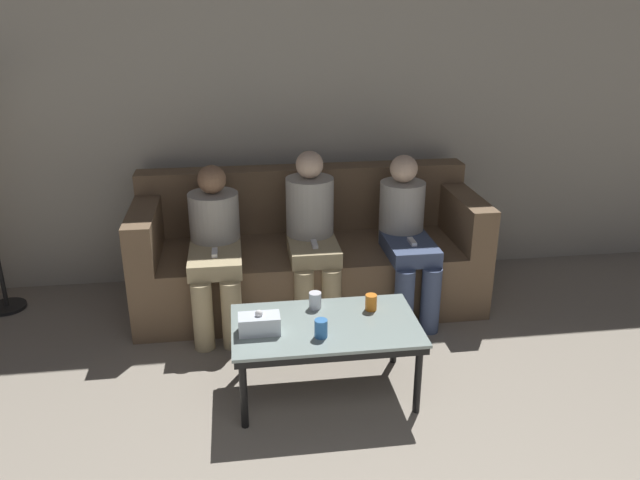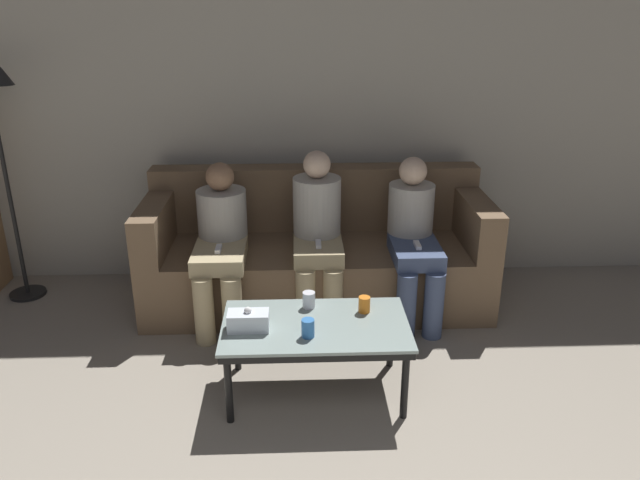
# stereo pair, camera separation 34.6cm
# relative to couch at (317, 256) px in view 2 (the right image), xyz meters

# --- Properties ---
(wall_back) EXTENTS (12.00, 0.06, 2.60)m
(wall_back) POSITION_rel_couch_xyz_m (0.00, 0.52, 0.96)
(wall_back) COLOR #B7B2A3
(wall_back) RESTS_ON ground_plane
(couch) EXTENTS (2.41, 0.89, 0.93)m
(couch) POSITION_rel_couch_xyz_m (0.00, 0.00, 0.00)
(couch) COLOR brown
(couch) RESTS_ON ground_plane
(coffee_table) EXTENTS (1.02, 0.60, 0.44)m
(coffee_table) POSITION_rel_couch_xyz_m (-0.05, -1.18, 0.05)
(coffee_table) COLOR #8C9E99
(coffee_table) RESTS_ON ground_plane
(cup_near_left) EXTENTS (0.07, 0.07, 0.10)m
(cup_near_left) POSITION_rel_couch_xyz_m (-0.09, -1.31, 0.14)
(cup_near_left) COLOR #3372BF
(cup_near_left) RESTS_ON coffee_table
(cup_near_right) EXTENTS (0.07, 0.07, 0.09)m
(cup_near_right) POSITION_rel_couch_xyz_m (0.23, -1.05, 0.14)
(cup_near_right) COLOR orange
(cup_near_right) RESTS_ON coffee_table
(cup_far_center) EXTENTS (0.07, 0.07, 0.10)m
(cup_far_center) POSITION_rel_couch_xyz_m (-0.08, -0.99, 0.14)
(cup_far_center) COLOR silver
(cup_far_center) RESTS_ON coffee_table
(tissue_box) EXTENTS (0.22, 0.12, 0.13)m
(tissue_box) POSITION_rel_couch_xyz_m (-0.41, -1.22, 0.15)
(tissue_box) COLOR silver
(tissue_box) RESTS_ON coffee_table
(standing_lamp) EXTENTS (0.31, 0.26, 1.67)m
(standing_lamp) POSITION_rel_couch_xyz_m (-2.15, 0.14, 0.68)
(standing_lamp) COLOR black
(standing_lamp) RESTS_ON ground_plane
(seated_person_left_end) EXTENTS (0.34, 0.73, 1.07)m
(seated_person_left_end) POSITION_rel_couch_xyz_m (-0.65, -0.25, 0.24)
(seated_person_left_end) COLOR tan
(seated_person_left_end) RESTS_ON ground_plane
(seated_person_mid_left) EXTENTS (0.33, 0.63, 1.14)m
(seated_person_mid_left) POSITION_rel_couch_xyz_m (0.00, -0.21, 0.28)
(seated_person_mid_left) COLOR tan
(seated_person_mid_left) RESTS_ON ground_plane
(seated_person_mid_right) EXTENTS (0.32, 0.71, 1.09)m
(seated_person_mid_right) POSITION_rel_couch_xyz_m (0.65, -0.25, 0.25)
(seated_person_mid_right) COLOR #47567A
(seated_person_mid_right) RESTS_ON ground_plane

